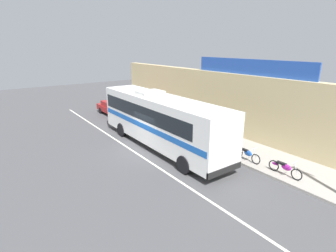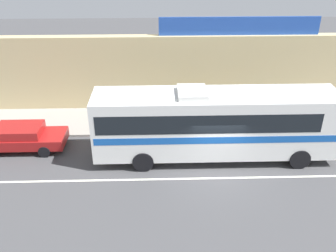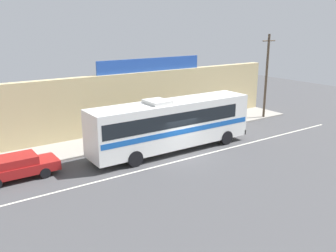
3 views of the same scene
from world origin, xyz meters
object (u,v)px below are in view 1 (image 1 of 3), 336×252
motorcycle_blue (284,168)px  pedestrian_far_right (205,120)px  pedestrian_far_left (233,130)px  intercity_bus (159,118)px  parked_car (113,108)px  motorcycle_red (247,154)px

motorcycle_blue → pedestrian_far_right: 8.05m
motorcycle_blue → pedestrian_far_left: pedestrian_far_left is taller
pedestrian_far_left → pedestrian_far_right: bearing=179.6°
intercity_bus → motorcycle_blue: (7.70, 2.90, -1.50)m
intercity_bus → parked_car: bearing=173.8°
intercity_bus → parked_car: (-10.08, 1.09, -1.33)m
pedestrian_far_left → motorcycle_blue: bearing=-17.6°
motorcycle_blue → motorcycle_red: bearing=-178.0°
parked_car → pedestrian_far_right: size_ratio=2.65×
parked_car → pedestrian_far_left: 13.23m
pedestrian_far_left → parked_car: bearing=-165.1°
parked_car → pedestrian_far_right: bearing=19.0°
intercity_bus → parked_car: size_ratio=2.66×
intercity_bus → pedestrian_far_left: bearing=58.9°
motorcycle_blue → pedestrian_far_right: (-7.87, 1.60, 0.58)m
parked_car → motorcycle_blue: bearing=5.8°
pedestrian_far_left → pedestrian_far_right: 2.88m
motorcycle_red → pedestrian_far_right: bearing=162.8°
parked_car → motorcycle_red: parked_car is taller
pedestrian_far_left → pedestrian_far_right: pedestrian_far_right is taller
parked_car → motorcycle_red: 15.47m
parked_car → pedestrian_far_left: bearing=14.9°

